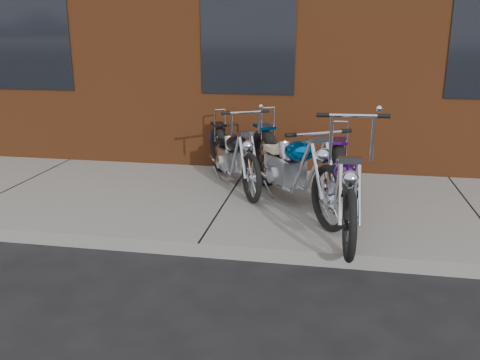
# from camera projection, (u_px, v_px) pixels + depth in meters

# --- Properties ---
(ground) EXTENTS (120.00, 120.00, 0.00)m
(ground) POSITION_uv_depth(u_px,v_px,m) (199.00, 257.00, 5.17)
(ground) COLOR black
(ground) RESTS_ON ground
(sidewalk) EXTENTS (22.00, 3.00, 0.15)m
(sidewalk) POSITION_uv_depth(u_px,v_px,m) (228.00, 203.00, 6.56)
(sidewalk) COLOR slate
(sidewalk) RESTS_ON ground
(chopper_purple) EXTENTS (0.58, 2.39, 1.34)m
(chopper_purple) POSITION_uv_depth(u_px,v_px,m) (342.00, 188.00, 5.50)
(chopper_purple) COLOR black
(chopper_purple) RESTS_ON sidewalk
(chopper_blue) EXTENTS (1.38, 2.23, 1.09)m
(chopper_blue) POSITION_uv_depth(u_px,v_px,m) (291.00, 168.00, 6.19)
(chopper_blue) COLOR black
(chopper_blue) RESTS_ON sidewalk
(chopper_third) EXTENTS (1.11, 2.00, 1.12)m
(chopper_third) POSITION_uv_depth(u_px,v_px,m) (233.00, 157.00, 7.00)
(chopper_third) COLOR black
(chopper_third) RESTS_ON sidewalk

